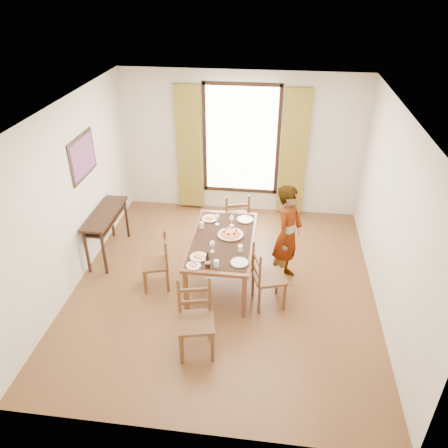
# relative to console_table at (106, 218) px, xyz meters

# --- Properties ---
(ground) EXTENTS (5.00, 5.00, 0.00)m
(ground) POSITION_rel_console_table_xyz_m (2.03, -0.60, -0.68)
(ground) COLOR #58331B
(ground) RESTS_ON ground
(room_shell) EXTENTS (4.60, 5.10, 2.74)m
(room_shell) POSITION_rel_console_table_xyz_m (2.03, -0.47, 0.86)
(room_shell) COLOR beige
(room_shell) RESTS_ON ground
(console_table) EXTENTS (0.38, 1.20, 0.80)m
(console_table) POSITION_rel_console_table_xyz_m (0.00, 0.00, 0.00)
(console_table) COLOR black
(console_table) RESTS_ON ground
(dining_table) EXTENTS (0.93, 1.70, 0.76)m
(dining_table) POSITION_rel_console_table_xyz_m (1.99, -0.47, 0.00)
(dining_table) COLOR brown
(dining_table) RESTS_ON ground
(chair_west) EXTENTS (0.48, 0.48, 0.87)m
(chair_west) POSITION_rel_console_table_xyz_m (1.04, -0.75, -0.28)
(chair_west) COLOR brown
(chair_west) RESTS_ON ground
(chair_north) EXTENTS (0.53, 0.53, 0.98)m
(chair_north) POSITION_rel_console_table_xyz_m (2.08, 0.64, -0.23)
(chair_north) COLOR brown
(chair_north) RESTS_ON ground
(chair_south) EXTENTS (0.53, 0.53, 1.00)m
(chair_south) POSITION_rel_console_table_xyz_m (1.85, -1.93, -0.22)
(chair_south) COLOR brown
(chair_south) RESTS_ON ground
(chair_east) EXTENTS (0.54, 0.54, 0.97)m
(chair_east) POSITION_rel_console_table_xyz_m (2.68, -0.94, -0.23)
(chair_east) COLOR brown
(chair_east) RESTS_ON ground
(man) EXTENTS (0.86, 0.81, 1.59)m
(man) POSITION_rel_console_table_xyz_m (2.94, -0.30, 0.11)
(man) COLOR gray
(man) RESTS_ON ground
(plate_sw) EXTENTS (0.27, 0.27, 0.05)m
(plate_sw) POSITION_rel_console_table_xyz_m (1.72, -0.99, 0.10)
(plate_sw) COLOR silver
(plate_sw) RESTS_ON dining_table
(plate_se) EXTENTS (0.27, 0.27, 0.05)m
(plate_se) POSITION_rel_console_table_xyz_m (2.30, -1.05, 0.10)
(plate_se) COLOR silver
(plate_se) RESTS_ON dining_table
(plate_nw) EXTENTS (0.27, 0.27, 0.05)m
(plate_nw) POSITION_rel_console_table_xyz_m (1.71, 0.07, 0.10)
(plate_nw) COLOR silver
(plate_nw) RESTS_ON dining_table
(plate_ne) EXTENTS (0.27, 0.27, 0.05)m
(plate_ne) POSITION_rel_console_table_xyz_m (2.27, 0.12, 0.10)
(plate_ne) COLOR silver
(plate_ne) RESTS_ON dining_table
(pasta_platter) EXTENTS (0.40, 0.40, 0.10)m
(pasta_platter) POSITION_rel_console_table_xyz_m (2.09, -0.37, 0.12)
(pasta_platter) COLOR #D0521A
(pasta_platter) RESTS_ON dining_table
(caprese_plate) EXTENTS (0.20, 0.20, 0.04)m
(caprese_plate) POSITION_rel_console_table_xyz_m (1.69, -1.20, 0.09)
(caprese_plate) COLOR silver
(caprese_plate) RESTS_ON dining_table
(wine_glass_a) EXTENTS (0.08, 0.08, 0.18)m
(wine_glass_a) POSITION_rel_console_table_xyz_m (1.89, -0.83, 0.16)
(wine_glass_a) COLOR white
(wine_glass_a) RESTS_ON dining_table
(wine_glass_b) EXTENTS (0.08, 0.08, 0.18)m
(wine_glass_b) POSITION_rel_console_table_xyz_m (2.08, -0.08, 0.16)
(wine_glass_b) COLOR white
(wine_glass_b) RESTS_ON dining_table
(wine_glass_c) EXTENTS (0.08, 0.08, 0.18)m
(wine_glass_c) POSITION_rel_console_table_xyz_m (1.85, -0.07, 0.16)
(wine_glass_c) COLOR white
(wine_glass_c) RESTS_ON dining_table
(tumbler_a) EXTENTS (0.07, 0.07, 0.10)m
(tumbler_a) POSITION_rel_console_table_xyz_m (2.28, -0.77, 0.12)
(tumbler_a) COLOR silver
(tumbler_a) RESTS_ON dining_table
(tumbler_b) EXTENTS (0.07, 0.07, 0.10)m
(tumbler_b) POSITION_rel_console_table_xyz_m (1.63, -0.20, 0.12)
(tumbler_b) COLOR silver
(tumbler_b) RESTS_ON dining_table
(tumbler_c) EXTENTS (0.07, 0.07, 0.10)m
(tumbler_c) POSITION_rel_console_table_xyz_m (2.00, -1.17, 0.12)
(tumbler_c) COLOR silver
(tumbler_c) RESTS_ON dining_table
(wine_bottle) EXTENTS (0.07, 0.07, 0.25)m
(wine_bottle) POSITION_rel_console_table_xyz_m (1.89, -1.20, 0.20)
(wine_bottle) COLOR black
(wine_bottle) RESTS_ON dining_table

